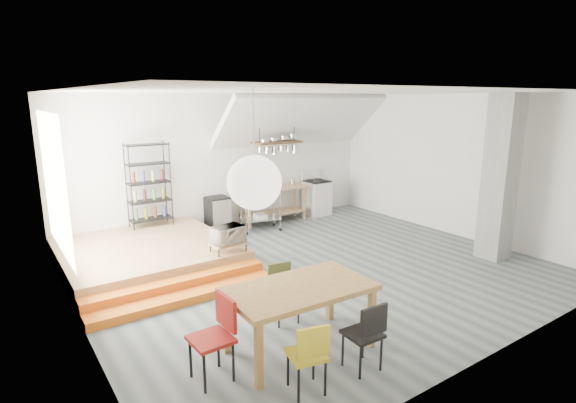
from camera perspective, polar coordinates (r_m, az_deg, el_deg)
floor at (r=8.45m, az=3.46°, el=-8.51°), size 8.00×8.00×0.00m
wall_back at (r=10.93m, az=-7.81°, el=5.02°), size 8.00×0.04×3.20m
wall_left at (r=6.42m, az=-25.80°, el=-1.81°), size 0.04×7.00×3.20m
wall_right at (r=10.91m, az=20.44°, el=4.30°), size 0.04×7.00×3.20m
ceiling at (r=7.86m, az=3.79°, el=13.73°), size 8.00×7.00×0.02m
slope_ceiling at (r=11.28m, az=1.77°, el=10.22°), size 4.40×1.44×1.32m
window_pane at (r=7.84m, az=-27.57°, el=2.00°), size 0.02×2.50×2.20m
platform at (r=8.99m, az=-17.51°, el=-6.41°), size 3.00×3.00×0.40m
step_lower at (r=7.32m, az=-12.77°, el=-11.79°), size 3.00×0.35×0.13m
step_upper at (r=7.59m, az=-13.80°, el=-10.37°), size 3.00×0.35×0.27m
concrete_column at (r=9.53m, az=25.34°, el=2.71°), size 0.50×0.50×3.20m
kitchen_counter at (r=11.34m, az=-1.90°, el=0.42°), size 1.80×0.60×0.91m
stove at (r=12.17m, az=3.65°, el=0.57°), size 0.60×0.60×1.18m
pot_rack at (r=10.96m, az=-1.18°, el=7.14°), size 1.20×0.50×1.43m
wire_shelving at (r=9.96m, az=-17.28°, el=2.19°), size 0.88×0.38×1.80m
microwave_shelf at (r=8.16m, az=-7.60°, el=-5.33°), size 0.60×0.40×0.16m
paper_lantern at (r=4.89m, az=-4.29°, el=2.40°), size 0.60×0.60×0.60m
dining_table at (r=5.62m, az=1.49°, el=-11.56°), size 1.83×1.08×0.85m
chair_mustard at (r=4.96m, az=2.70°, el=-18.57°), size 0.46×0.46×0.84m
chair_black at (r=5.39m, az=9.98°, el=-15.87°), size 0.41×0.41×0.86m
chair_olive at (r=6.46m, az=-0.75°, el=-10.81°), size 0.43×0.43×0.82m
chair_red at (r=5.25m, az=-9.00°, el=-15.89°), size 0.45×0.45×0.96m
rolling_cart at (r=10.65m, az=-3.53°, el=-0.67°), size 1.00×0.69×0.90m
mini_fridge at (r=10.72m, az=-8.92°, el=-1.63°), size 0.49×0.49×0.84m
microwave at (r=8.10m, az=-7.64°, el=-4.18°), size 0.60×0.45×0.31m
bowl at (r=11.19m, az=-2.17°, el=1.86°), size 0.22×0.22×0.05m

